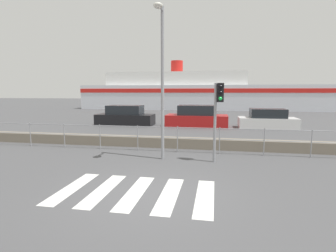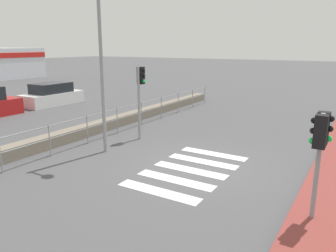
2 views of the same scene
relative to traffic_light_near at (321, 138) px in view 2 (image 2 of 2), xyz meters
name	(u,v)px [view 2 (image 2 of 2)]	position (x,y,z in m)	size (l,w,h in m)	color
ground_plane	(196,166)	(1.76, 3.66, -1.89)	(160.00, 160.00, 0.00)	#4C4C4F
crosswalk	(190,170)	(1.33, 3.66, -1.88)	(4.05, 2.40, 0.01)	silver
seawall	(72,135)	(1.76, 9.26, -1.65)	(23.80, 0.55, 0.47)	slate
harbor_fence	(87,125)	(1.76, 8.38, -1.14)	(21.46, 0.04, 1.13)	gray
traffic_light_near	(321,138)	(0.00, 0.00, 0.00)	(0.58, 0.41, 2.41)	gray
traffic_light_far	(140,87)	(3.44, 7.03, 0.25)	(0.34, 0.32, 2.91)	gray
streetlamp	(105,52)	(1.36, 6.95, 1.65)	(0.32, 0.99, 5.68)	gray
parked_car_white	(52,95)	(6.97, 16.70, -1.30)	(3.94, 1.75, 1.39)	silver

